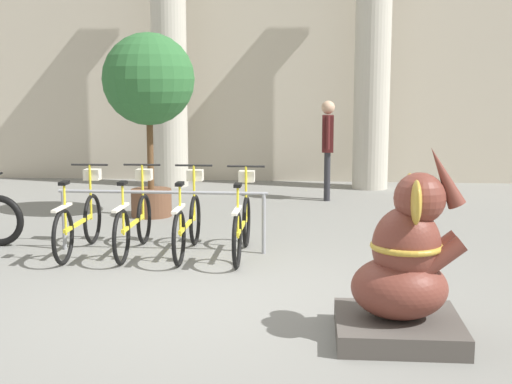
{
  "coord_description": "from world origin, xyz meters",
  "views": [
    {
      "loc": [
        0.93,
        -6.62,
        2.1
      ],
      "look_at": [
        0.33,
        0.45,
        1.0
      ],
      "focal_mm": 50.0,
      "sensor_mm": 36.0,
      "label": 1
    }
  ],
  "objects_px": {
    "bicycle_0": "(80,221)",
    "person_pedestrian": "(328,140)",
    "bicycle_3": "(242,223)",
    "elephant_statue": "(404,274)",
    "potted_tree": "(149,87)",
    "bicycle_1": "(134,221)",
    "bicycle_2": "(188,222)"
  },
  "relations": [
    {
      "from": "bicycle_0",
      "to": "elephant_statue",
      "type": "relative_size",
      "value": 1.08
    },
    {
      "from": "bicycle_2",
      "to": "person_pedestrian",
      "type": "distance_m",
      "value": 4.63
    },
    {
      "from": "bicycle_1",
      "to": "person_pedestrian",
      "type": "bearing_deg",
      "value": 59.98
    },
    {
      "from": "person_pedestrian",
      "to": "potted_tree",
      "type": "bearing_deg",
      "value": -147.25
    },
    {
      "from": "bicycle_3",
      "to": "potted_tree",
      "type": "xyz_separation_m",
      "value": [
        -1.7,
        2.48,
        1.62
      ]
    },
    {
      "from": "bicycle_2",
      "to": "person_pedestrian",
      "type": "xyz_separation_m",
      "value": [
        1.76,
        4.23,
        0.67
      ]
    },
    {
      "from": "bicycle_2",
      "to": "bicycle_3",
      "type": "relative_size",
      "value": 1.0
    },
    {
      "from": "bicycle_1",
      "to": "bicycle_2",
      "type": "relative_size",
      "value": 1.0
    },
    {
      "from": "bicycle_0",
      "to": "bicycle_1",
      "type": "height_order",
      "value": "same"
    },
    {
      "from": "potted_tree",
      "to": "bicycle_3",
      "type": "bearing_deg",
      "value": -55.56
    },
    {
      "from": "bicycle_1",
      "to": "person_pedestrian",
      "type": "relative_size",
      "value": 0.99
    },
    {
      "from": "bicycle_0",
      "to": "person_pedestrian",
      "type": "distance_m",
      "value": 5.32
    },
    {
      "from": "bicycle_2",
      "to": "elephant_statue",
      "type": "xyz_separation_m",
      "value": [
        2.29,
        -2.74,
        0.14
      ]
    },
    {
      "from": "bicycle_2",
      "to": "bicycle_3",
      "type": "height_order",
      "value": "same"
    },
    {
      "from": "bicycle_0",
      "to": "potted_tree",
      "type": "bearing_deg",
      "value": 82.52
    },
    {
      "from": "bicycle_0",
      "to": "bicycle_3",
      "type": "relative_size",
      "value": 1.0
    },
    {
      "from": "bicycle_2",
      "to": "person_pedestrian",
      "type": "height_order",
      "value": "person_pedestrian"
    },
    {
      "from": "person_pedestrian",
      "to": "elephant_statue",
      "type": "bearing_deg",
      "value": -85.69
    },
    {
      "from": "bicycle_0",
      "to": "person_pedestrian",
      "type": "bearing_deg",
      "value": 53.9
    },
    {
      "from": "person_pedestrian",
      "to": "potted_tree",
      "type": "xyz_separation_m",
      "value": [
        -2.78,
        -1.79,
        0.96
      ]
    },
    {
      "from": "elephant_statue",
      "to": "person_pedestrian",
      "type": "distance_m",
      "value": 7.0
    },
    {
      "from": "bicycle_0",
      "to": "elephant_statue",
      "type": "height_order",
      "value": "elephant_statue"
    },
    {
      "from": "potted_tree",
      "to": "bicycle_1",
      "type": "bearing_deg",
      "value": -81.77
    },
    {
      "from": "bicycle_1",
      "to": "person_pedestrian",
      "type": "height_order",
      "value": "person_pedestrian"
    },
    {
      "from": "bicycle_0",
      "to": "bicycle_3",
      "type": "xyz_separation_m",
      "value": [
        2.02,
        -0.01,
        0.0
      ]
    },
    {
      "from": "elephant_statue",
      "to": "person_pedestrian",
      "type": "height_order",
      "value": "person_pedestrian"
    },
    {
      "from": "bicycle_0",
      "to": "bicycle_2",
      "type": "relative_size",
      "value": 1.0
    },
    {
      "from": "bicycle_0",
      "to": "bicycle_2",
      "type": "distance_m",
      "value": 1.35
    },
    {
      "from": "bicycle_3",
      "to": "person_pedestrian",
      "type": "xyz_separation_m",
      "value": [
        1.09,
        4.27,
        0.67
      ]
    },
    {
      "from": "bicycle_1",
      "to": "bicycle_2",
      "type": "height_order",
      "value": "same"
    },
    {
      "from": "bicycle_2",
      "to": "bicycle_1",
      "type": "bearing_deg",
      "value": 178.91
    },
    {
      "from": "bicycle_1",
      "to": "potted_tree",
      "type": "height_order",
      "value": "potted_tree"
    }
  ]
}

